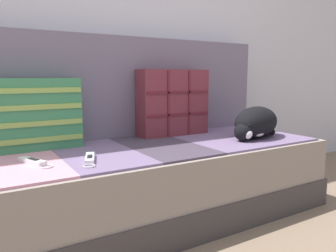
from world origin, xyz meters
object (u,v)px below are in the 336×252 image
throw_pillow_quilted (173,103)px  throw_pillow_striped (32,114)px  sleeping_cat (255,123)px  game_remote_near (90,159)px  couch (127,185)px  game_remote_far (33,162)px

throw_pillow_quilted → throw_pillow_striped: throw_pillow_quilted is taller
sleeping_cat → game_remote_near: sleeping_cat is taller
couch → throw_pillow_quilted: throw_pillow_quilted is taller
throw_pillow_quilted → game_remote_near: bearing=-150.7°
game_remote_near → game_remote_far: (-0.21, 0.07, -0.00)m
sleeping_cat → game_remote_near: bearing=-179.2°
couch → throw_pillow_striped: size_ratio=4.83×
couch → sleeping_cat: size_ratio=5.35×
throw_pillow_quilted → sleeping_cat: 0.50m
couch → throw_pillow_striped: throw_pillow_striped is taller
throw_pillow_quilted → throw_pillow_striped: 0.80m
throw_pillow_striped → game_remote_near: 0.42m
couch → sleeping_cat: (0.73, -0.16, 0.28)m
throw_pillow_quilted → couch: bearing=-155.0°
sleeping_cat → game_remote_far: (-1.19, 0.06, -0.08)m
couch → throw_pillow_quilted: 0.58m
throw_pillow_quilted → game_remote_near: 0.75m
couch → game_remote_far: game_remote_far is taller
sleeping_cat → couch: bearing=167.6°
couch → game_remote_near: game_remote_near is taller
throw_pillow_quilted → throw_pillow_striped: (-0.80, -0.00, -0.02)m
game_remote_near → throw_pillow_quilted: bearing=29.3°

